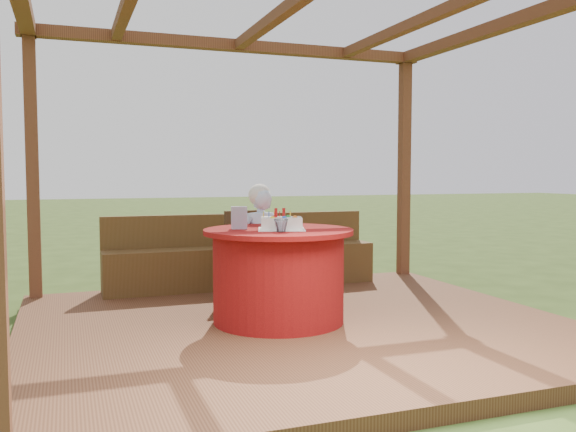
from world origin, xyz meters
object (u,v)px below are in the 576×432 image
at_px(table, 278,275).
at_px(birthday_cake, 282,223).
at_px(gift_bag, 239,218).
at_px(bench, 243,263).
at_px(chair, 249,250).
at_px(drinking_glass, 281,226).
at_px(elderly_woman, 260,244).

xyz_separation_m(table, birthday_cake, (0.01, -0.05, 0.44)).
bearing_deg(gift_bag, table, -9.24).
distance_m(bench, chair, 0.61).
height_order(bench, table, bench).
bearing_deg(chair, drinking_glass, -95.48).
height_order(elderly_woman, drinking_glass, elderly_woman).
xyz_separation_m(bench, birthday_cake, (-0.14, -1.70, 0.57)).
height_order(table, elderly_woman, elderly_woman).
bearing_deg(bench, elderly_woman, -96.47).
relative_size(bench, chair, 3.44).
relative_size(table, elderly_woman, 1.09).
height_order(table, birthday_cake, birthday_cake).
bearing_deg(chair, gift_bag, -110.77).
bearing_deg(elderly_woman, table, -93.40).
distance_m(table, chair, 1.10).
xyz_separation_m(table, elderly_woman, (0.04, 0.65, 0.19)).
bearing_deg(table, chair, 86.84).
bearing_deg(table, gift_bag, 157.98).
height_order(chair, drinking_glass, drinking_glass).
bearing_deg(birthday_cake, chair, 87.41).
bearing_deg(gift_bag, chair, 82.01).
height_order(chair, gift_bag, gift_bag).
bearing_deg(elderly_woman, chair, 87.19).
xyz_separation_m(table, gift_bag, (-0.31, 0.12, 0.48)).
relative_size(bench, gift_bag, 15.95).
relative_size(chair, drinking_glass, 7.67).
height_order(elderly_woman, gift_bag, elderly_woman).
relative_size(elderly_woman, drinking_glass, 10.15).
height_order(birthday_cake, drinking_glass, birthday_cake).
relative_size(bench, drinking_glass, 26.38).
bearing_deg(chair, table, -93.16).
xyz_separation_m(chair, gift_bag, (-0.37, -0.97, 0.40)).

